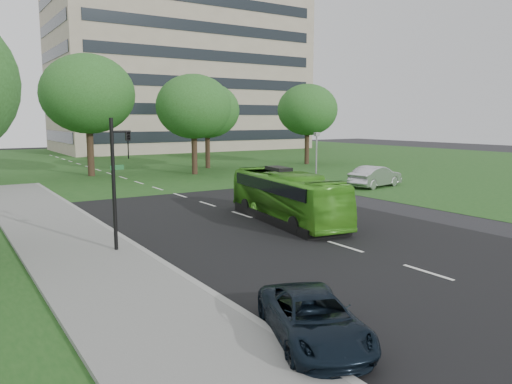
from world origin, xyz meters
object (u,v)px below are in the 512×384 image
Objects in this scene: sedan at (375,177)px; bus at (287,197)px; tree_park_c at (194,107)px; camera_pole at (316,152)px; suv at (314,319)px; tree_park_d at (207,110)px; office_building at (182,74)px; tree_park_e at (307,110)px; traffic_light at (118,175)px; tree_park_b at (88,94)px.

bus is at bearing 105.70° from sedan.
tree_park_c is 2.22× the size of camera_pole.
suv is (-12.98, -33.21, -5.60)m from tree_park_c.
tree_park_c is 5.82m from tree_park_d.
office_building reaches higher than tree_park_e.
tree_park_d reaches higher than traffic_light.
office_building reaches higher than tree_park_b.
tree_park_e reaches higher than bus.
office_building reaches higher than tree_park_d.
office_building is at bearing 59.45° from traffic_light.
tree_park_d is 33.15m from traffic_light.
office_building is at bearing 64.75° from camera_pole.
camera_pole is at bearing 51.68° from bus.
tree_park_d is at bearing -110.12° from office_building.
sedan is (13.08, 6.66, -0.44)m from bus.
tree_park_c is 2.25× the size of suv.
camera_pole is at bearing 52.58° from sedan.
tree_park_b reaches higher than bus.
suv is 10.38m from traffic_light.
suv is at bearing -128.18° from tree_park_e.
tree_park_c is at bearing 54.23° from traffic_light.
suv is at bearing -115.68° from bus.
traffic_light is at bearing -162.47° from camera_pole.
tree_park_e reaches higher than tree_park_d.
traffic_light is at bearing -122.93° from tree_park_d.
tree_park_e is 39.47m from traffic_light.
traffic_light is at bearing -102.32° from tree_park_b.
tree_park_b is at bearing 113.38° from camera_pole.
traffic_light is at bearing 117.96° from suv.
tree_park_b reaches higher than traffic_light.
office_building is 7.85× the size of traffic_light.
tree_park_b is 2.61× the size of camera_pole.
camera_pole is (17.81, 10.00, -0.35)m from traffic_light.
tree_park_e is 1.01× the size of bus.
tree_park_b reaches higher than camera_pole.
traffic_light reaches higher than camera_pole.
suv is (-4.58, -36.93, -6.65)m from tree_park_b.
tree_park_b is (-23.88, -33.03, -5.29)m from office_building.
tree_park_b is at bearing 177.65° from tree_park_e.
office_building is at bearing 89.68° from tree_park_e.
traffic_light reaches higher than suv.
tree_park_d is at bearing 52.92° from traffic_light.
tree_park_b reaches higher than tree_park_c.
office_building is 4.51× the size of bus.
tree_park_c is at bearing -112.84° from office_building.
tree_park_c is (8.41, -3.71, -1.05)m from tree_park_b.
office_building is at bearing 67.16° from tree_park_c.
tree_park_e is 32.57m from bus.
office_building is 40.37m from tree_park_c.
tree_park_e is (15.29, 2.74, -0.09)m from tree_park_c.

